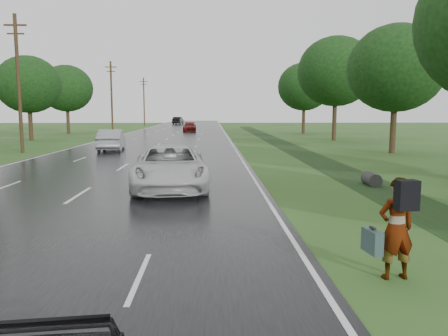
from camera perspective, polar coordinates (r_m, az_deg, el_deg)
The scene contains 18 objects.
road at distance 53.05m, azimuth -6.93°, elevation 4.08°, with size 14.00×180.00×0.04m, color black.
edge_stripe_east at distance 52.87m, azimuth 0.39°, elevation 4.15°, with size 0.12×180.00×0.01m, color silver.
edge_stripe_west at distance 54.09m, azimuth -14.09°, elevation 4.00°, with size 0.12×180.00×0.01m, color silver.
center_line at distance 53.05m, azimuth -6.93°, elevation 4.11°, with size 0.12×180.00×0.01m, color silver.
drainage_ditch at distance 27.45m, azimuth 12.38°, elevation 0.91°, with size 2.20×120.00×0.56m.
utility_pole_mid at distance 35.69m, azimuth -25.26°, elevation 10.15°, with size 1.60×0.26×10.00m.
utility_pole_far at distance 64.33m, azimuth -14.47°, elevation 9.09°, with size 1.60×0.26×10.00m.
utility_pole_distant at distance 93.83m, azimuth -10.41°, elevation 8.61°, with size 1.60×0.26×10.00m.
tree_east_c at distance 34.58m, azimuth 21.55°, elevation 12.01°, with size 7.00×7.00×9.29m.
tree_east_d at distance 47.72m, azimuth 14.41°, elevation 12.11°, with size 8.00×8.00×10.76m.
tree_east_f at distance 61.16m, azimuth 10.44°, elevation 10.40°, with size 7.20×7.20×9.62m.
tree_west_d at distance 50.55m, azimuth -24.19°, elevation 9.91°, with size 6.60×6.60×8.80m.
tree_west_f at distance 63.91m, azimuth -19.87°, elevation 9.75°, with size 7.00×7.00×9.29m.
pedestrian at distance 8.59m, azimuth 21.48°, elevation -7.20°, with size 0.91×0.73×1.89m.
white_pickup at distance 17.29m, azimuth -7.08°, elevation 0.13°, with size 2.82×6.11×1.70m, color silver.
silver_sedan at distance 34.92m, azimuth -14.47°, elevation 3.56°, with size 1.73×4.96×1.63m, color #919499.
far_car_red at distance 65.42m, azimuth -4.52°, elevation 5.37°, with size 1.96×4.82×1.40m, color maroon.
far_car_dark at distance 102.48m, azimuth -6.02°, elevation 6.18°, with size 1.81×5.19×1.71m, color black.
Camera 1 is at (4.83, -7.75, 3.07)m, focal length 35.00 mm.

